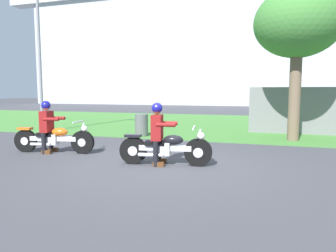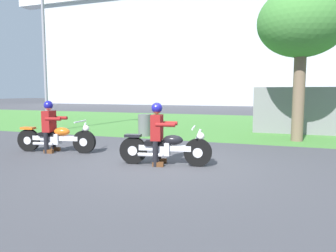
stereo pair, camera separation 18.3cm
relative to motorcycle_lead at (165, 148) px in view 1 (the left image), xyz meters
name	(u,v)px [view 1 (the left image)]	position (x,y,z in m)	size (l,w,h in m)	color
ground	(160,166)	(-0.10, -0.10, -0.38)	(120.00, 120.00, 0.00)	#424247
grass_verge	(222,124)	(-0.10, 9.45, -0.38)	(60.00, 12.00, 0.01)	#478438
stadium_facade	(231,51)	(-2.66, 33.82, 6.38)	(52.48, 8.00, 13.51)	#B2B7C1
motorcycle_lead	(165,148)	(0.00, 0.00, 0.00)	(2.06, 0.71, 0.86)	black
rider_lead	(158,129)	(-0.17, -0.03, 0.43)	(0.60, 0.52, 1.39)	black
motorcycle_follow	(54,139)	(-3.26, 0.41, 0.00)	(2.21, 0.72, 0.86)	black
rider_follow	(47,123)	(-3.43, 0.38, 0.42)	(0.60, 0.52, 1.38)	black
tree_roadside	(298,24)	(2.94, 4.65, 3.39)	(2.78, 2.78, 4.94)	brown
streetlight_pole	(41,40)	(-6.47, 3.95, 3.28)	(0.96, 0.20, 5.89)	gray
trash_can	(142,125)	(-2.28, 4.07, 0.02)	(0.48, 0.48, 0.80)	#595E5B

